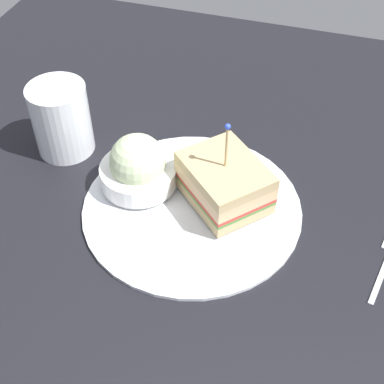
{
  "coord_description": "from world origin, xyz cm",
  "views": [
    {
      "loc": [
        -42.46,
        -13.28,
        47.95
      ],
      "look_at": [
        0.0,
        0.0,
        2.93
      ],
      "focal_mm": 50.63,
      "sensor_mm": 36.0,
      "label": 1
    }
  ],
  "objects": [
    {
      "name": "sandwich_half_center",
      "position": [
        2.09,
        -3.34,
        3.58
      ],
      "size": [
        12.73,
        12.84,
        11.26
      ],
      "color": "tan",
      "rests_on": "plate"
    },
    {
      "name": "coleslaw_bowl",
      "position": [
        1.68,
        7.41,
        3.44
      ],
      "size": [
        9.48,
        9.48,
        6.82
      ],
      "color": "white",
      "rests_on": "plate"
    },
    {
      "name": "drink_glass",
      "position": [
        5.84,
        19.57,
        4.2
      ],
      "size": [
        7.55,
        7.55,
        9.56
      ],
      "color": "gold",
      "rests_on": "ground_plane"
    },
    {
      "name": "plate",
      "position": [
        0.0,
        0.0,
        0.46
      ],
      "size": [
        26.32,
        26.32,
        0.93
      ],
      "primitive_type": "cylinder",
      "color": "white",
      "rests_on": "ground_plane"
    },
    {
      "name": "ground_plane",
      "position": [
        0.0,
        0.0,
        -1.0
      ],
      "size": [
        95.66,
        95.66,
        2.0
      ],
      "primitive_type": "cube",
      "color": "black"
    }
  ]
}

